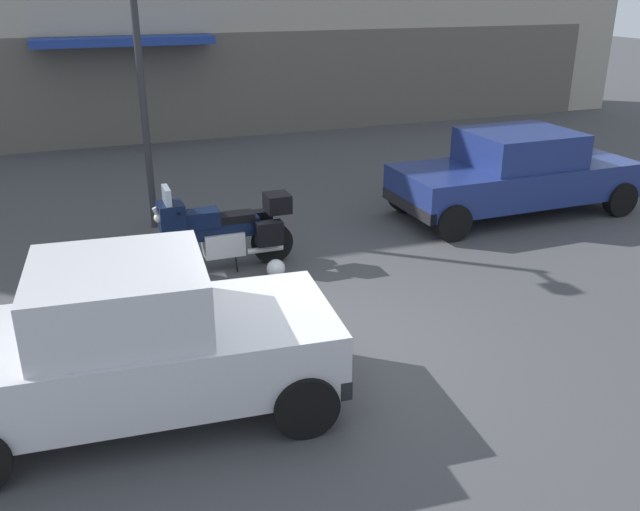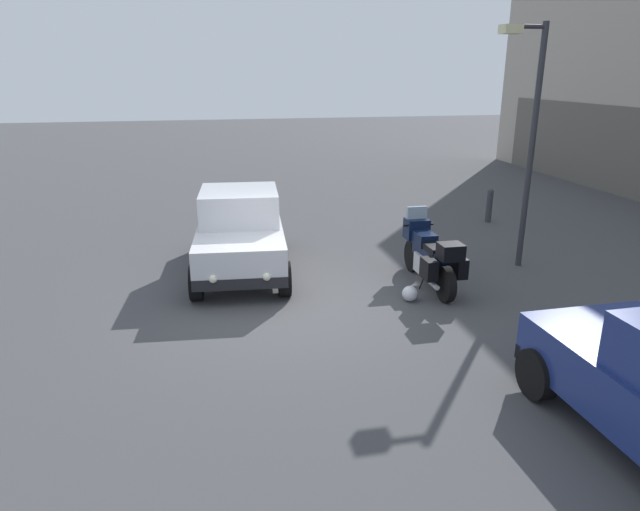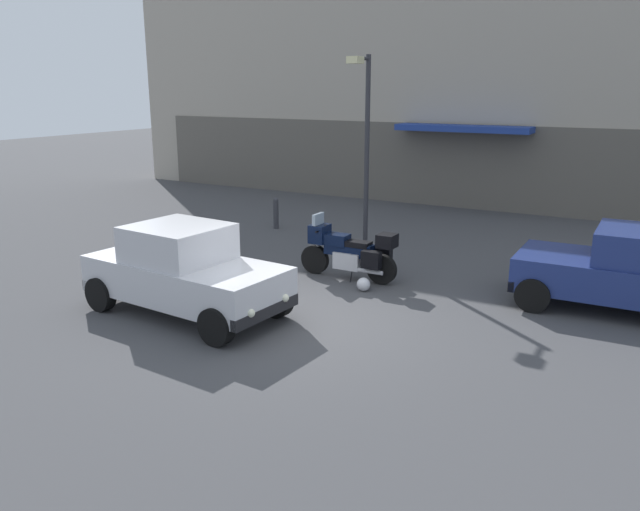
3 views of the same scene
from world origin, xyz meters
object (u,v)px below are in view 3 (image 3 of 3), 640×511
object	(u,v)px
helmet	(364,284)
motorcycle	(349,251)
streetlamp_curbside	(365,135)
car_hatchback_near	(184,271)
bollard_curbside	(276,212)

from	to	relation	value
helmet	motorcycle	bearing A→B (deg)	136.29
streetlamp_curbside	car_hatchback_near	bearing A→B (deg)	-99.29
bollard_curbside	motorcycle	bearing A→B (deg)	-39.55
car_hatchback_near	bollard_curbside	world-z (taller)	car_hatchback_near
car_hatchback_near	streetlamp_curbside	xyz separation A→B (m)	(0.91, 5.55, 2.08)
motorcycle	car_hatchback_near	distance (m)	3.76
car_hatchback_near	helmet	bearing A→B (deg)	55.61
motorcycle	bollard_curbside	xyz separation A→B (m)	(-4.13, 3.41, -0.14)
helmet	car_hatchback_near	xyz separation A→B (m)	(-2.26, -2.78, 0.67)
helmet	bollard_curbside	xyz separation A→B (m)	(-4.76, 4.01, 0.34)
streetlamp_curbside	bollard_curbside	xyz separation A→B (m)	(-3.40, 1.25, -2.41)
helmet	bollard_curbside	bearing A→B (deg)	139.86
motorcycle	helmet	bearing A→B (deg)	136.47
motorcycle	helmet	size ratio (longest dim) A/B	8.07
motorcycle	bollard_curbside	size ratio (longest dim) A/B	2.49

